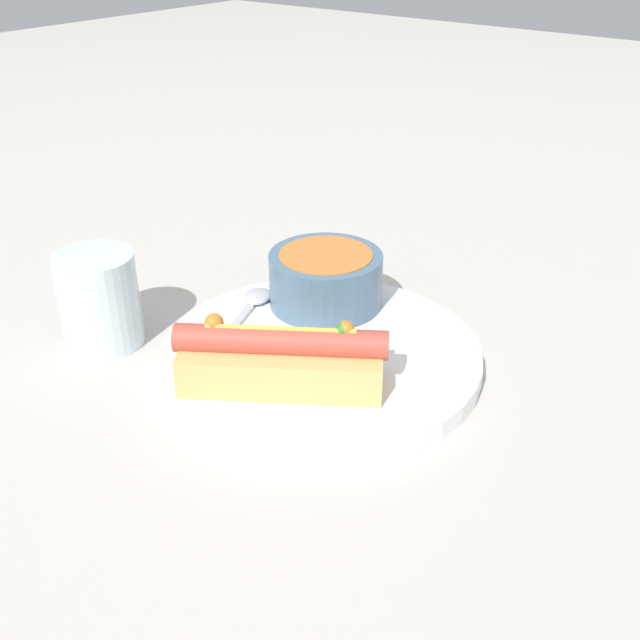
{
  "coord_description": "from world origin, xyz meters",
  "views": [
    {
      "loc": [
        0.36,
        -0.46,
        0.38
      ],
      "look_at": [
        0.0,
        0.0,
        0.05
      ],
      "focal_mm": 42.0,
      "sensor_mm": 36.0,
      "label": 1
    }
  ],
  "objects_px": {
    "soup_bowl": "(326,277)",
    "spoon": "(248,308)",
    "drinking_glass": "(99,300)",
    "hot_dog": "(281,359)"
  },
  "relations": [
    {
      "from": "soup_bowl",
      "to": "spoon",
      "type": "bearing_deg",
      "value": -129.92
    },
    {
      "from": "drinking_glass",
      "to": "soup_bowl",
      "type": "bearing_deg",
      "value": 49.55
    },
    {
      "from": "soup_bowl",
      "to": "spoon",
      "type": "xyz_separation_m",
      "value": [
        -0.05,
        -0.06,
        -0.03
      ]
    },
    {
      "from": "soup_bowl",
      "to": "drinking_glass",
      "type": "relative_size",
      "value": 1.22
    },
    {
      "from": "spoon",
      "to": "drinking_glass",
      "type": "xyz_separation_m",
      "value": [
        -0.09,
        -0.11,
        0.02
      ]
    },
    {
      "from": "hot_dog",
      "to": "spoon",
      "type": "xyz_separation_m",
      "value": [
        -0.11,
        0.08,
        -0.02
      ]
    },
    {
      "from": "soup_bowl",
      "to": "spoon",
      "type": "relative_size",
      "value": 0.72
    },
    {
      "from": "soup_bowl",
      "to": "drinking_glass",
      "type": "xyz_separation_m",
      "value": [
        -0.14,
        -0.17,
        -0.0
      ]
    },
    {
      "from": "hot_dog",
      "to": "soup_bowl",
      "type": "xyz_separation_m",
      "value": [
        -0.06,
        0.14,
        0.01
      ]
    },
    {
      "from": "soup_bowl",
      "to": "spoon",
      "type": "height_order",
      "value": "soup_bowl"
    }
  ]
}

